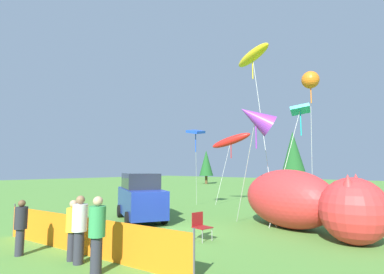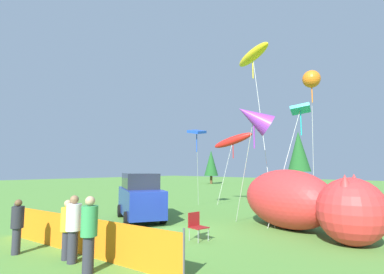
% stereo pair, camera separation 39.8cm
% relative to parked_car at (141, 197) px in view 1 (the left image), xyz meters
% --- Properties ---
extents(ground_plane, '(120.00, 120.00, 0.00)m').
position_rel_parked_car_xyz_m(ground_plane, '(2.56, -1.27, -1.10)').
color(ground_plane, '#548C38').
extents(parked_car, '(4.49, 3.45, 2.27)m').
position_rel_parked_car_xyz_m(parked_car, '(0.00, 0.00, 0.00)').
color(parked_car, navy).
rests_on(parked_car, ground).
extents(folding_chair, '(0.62, 0.62, 0.95)m').
position_rel_parked_car_xyz_m(folding_chair, '(4.76, -1.22, -0.55)').
color(folding_chair, maroon).
rests_on(folding_chair, ground).
extents(inflatable_cat, '(6.61, 4.49, 2.47)m').
position_rel_parked_car_xyz_m(inflatable_cat, '(6.94, 2.61, 0.04)').
color(inflatable_cat, red).
rests_on(inflatable_cat, ground).
extents(safety_fence, '(8.13, 0.98, 1.19)m').
position_rel_parked_car_xyz_m(safety_fence, '(3.10, -4.85, -0.56)').
color(safety_fence, orange).
rests_on(safety_fence, ground).
extents(spectator_in_red_shirt, '(0.40, 0.40, 1.85)m').
position_rel_parked_car_xyz_m(spectator_in_red_shirt, '(5.00, -5.51, -0.09)').
color(spectator_in_red_shirt, '#2D2D38').
rests_on(spectator_in_red_shirt, ground).
extents(spectator_in_yellow_shirt, '(0.39, 0.39, 1.80)m').
position_rel_parked_car_xyz_m(spectator_in_yellow_shirt, '(3.96, -5.39, -0.12)').
color(spectator_in_yellow_shirt, '#2D2D38').
rests_on(spectator_in_yellow_shirt, ground).
extents(spectator_in_grey_shirt, '(0.35, 0.35, 1.60)m').
position_rel_parked_car_xyz_m(spectator_in_grey_shirt, '(1.94, -6.12, -0.23)').
color(spectator_in_grey_shirt, '#2D2D38').
rests_on(spectator_in_grey_shirt, ground).
extents(spectator_in_white_shirt, '(0.36, 0.36, 1.65)m').
position_rel_parked_car_xyz_m(spectator_in_white_shirt, '(3.55, -5.36, -0.20)').
color(spectator_in_white_shirt, '#2D2D38').
rests_on(spectator_in_white_shirt, ground).
extents(kite_orange_flower, '(0.95, 1.25, 7.82)m').
position_rel_parked_car_xyz_m(kite_orange_flower, '(6.13, 6.71, 6.22)').
color(kite_orange_flower, silver).
rests_on(kite_orange_flower, ground).
extents(kite_purple_delta, '(2.86, 2.27, 5.43)m').
position_rel_parked_car_xyz_m(kite_purple_delta, '(5.60, 1.44, 3.53)').
color(kite_purple_delta, silver).
rests_on(kite_purple_delta, ground).
extents(kite_blue_box, '(1.81, 2.18, 5.06)m').
position_rel_parked_car_xyz_m(kite_blue_box, '(-0.57, 4.90, 3.66)').
color(kite_blue_box, silver).
rests_on(kite_blue_box, ground).
extents(kite_red_lizard, '(3.14, 1.95, 5.27)m').
position_rel_parked_car_xyz_m(kite_red_lizard, '(-0.43, 8.76, 3.42)').
color(kite_red_lizard, silver).
rests_on(kite_red_lizard, ground).
extents(kite_teal_diamond, '(1.13, 3.20, 5.65)m').
position_rel_parked_car_xyz_m(kite_teal_diamond, '(6.17, 4.90, 4.23)').
color(kite_teal_diamond, silver).
rests_on(kite_teal_diamond, ground).
extents(kite_yellow_hero, '(3.65, 3.22, 9.06)m').
position_rel_parked_car_xyz_m(kite_yellow_hero, '(3.75, 4.65, 7.58)').
color(kite_yellow_hero, silver).
rests_on(kite_yellow_hero, ground).
extents(horizon_tree_west, '(3.45, 3.45, 8.23)m').
position_rel_parked_car_xyz_m(horizon_tree_west, '(-6.88, 36.23, 3.95)').
color(horizon_tree_west, brown).
rests_on(horizon_tree_west, ground).
extents(horizon_tree_mid, '(2.22, 2.22, 5.31)m').
position_rel_parked_car_xyz_m(horizon_tree_mid, '(-17.93, 28.26, 2.16)').
color(horizon_tree_mid, brown).
rests_on(horizon_tree_mid, ground).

